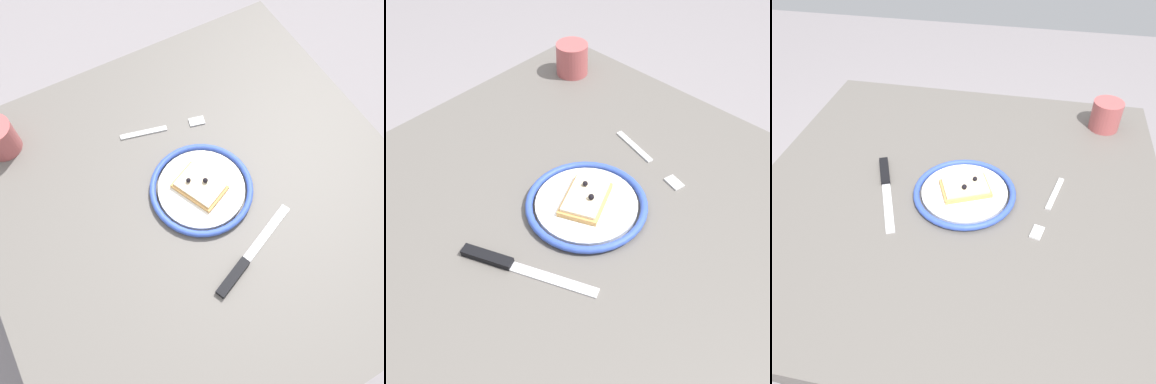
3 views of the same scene
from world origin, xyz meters
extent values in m
plane|color=gray|center=(0.00, 0.00, 0.00)|extent=(6.00, 6.00, 0.00)
cube|color=#5B5651|center=(0.00, 0.00, 0.69)|extent=(0.91, 0.91, 0.03)
cylinder|color=#4C4742|center=(-0.40, -0.39, 0.34)|extent=(0.05, 0.05, 0.67)
cylinder|color=#4C4742|center=(-0.40, 0.39, 0.34)|extent=(0.05, 0.05, 0.67)
cylinder|color=white|center=(-0.02, 0.01, 0.71)|extent=(0.19, 0.19, 0.01)
torus|color=#334FB2|center=(-0.02, 0.01, 0.72)|extent=(0.22, 0.22, 0.01)
cube|color=tan|center=(-0.02, 0.01, 0.72)|extent=(0.12, 0.11, 0.01)
cube|color=beige|center=(-0.02, 0.01, 0.73)|extent=(0.11, 0.10, 0.01)
sphere|color=black|center=(-0.02, 0.02, 0.74)|extent=(0.01, 0.01, 0.01)
sphere|color=black|center=(-0.04, -0.01, 0.74)|extent=(0.01, 0.01, 0.01)
cube|color=silver|center=(0.13, 0.08, 0.71)|extent=(0.07, 0.15, 0.00)
cube|color=black|center=(0.18, -0.03, 0.71)|extent=(0.05, 0.09, 0.01)
cube|color=silver|center=(-0.22, -0.03, 0.71)|extent=(0.04, 0.11, 0.00)
cube|color=silver|center=(-0.18, 0.09, 0.71)|extent=(0.03, 0.04, 0.00)
camera|label=1|loc=(0.33, -0.20, 1.54)|focal=39.85mm
camera|label=2|loc=(0.42, 0.41, 1.36)|focal=44.72mm
camera|label=3|loc=(-0.14, 0.65, 1.30)|focal=37.45mm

